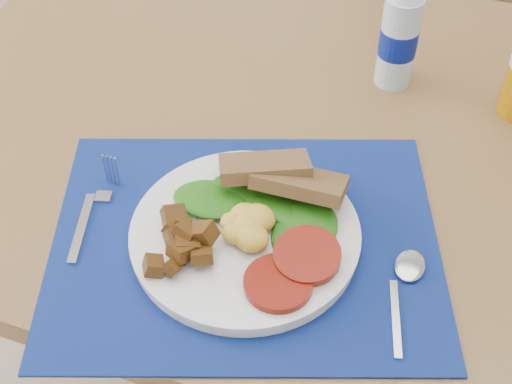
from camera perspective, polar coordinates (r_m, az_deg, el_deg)
table at (r=1.11m, az=7.98°, el=1.05°), size 1.40×0.90×0.75m
chair_far at (r=1.65m, az=15.01°, el=13.12°), size 0.54×0.53×1.16m
placemat at (r=0.91m, az=-0.87°, el=-3.98°), size 0.59×0.53×0.00m
breakfast_plate at (r=0.89m, az=-1.32°, el=-3.18°), size 0.29×0.29×0.07m
fork at (r=0.96m, az=-12.70°, el=-1.23°), size 0.05×0.17×0.00m
spoon at (r=0.88m, az=11.84°, el=-7.19°), size 0.04×0.16×0.00m
water_bottle at (r=1.12m, az=11.41°, el=12.31°), size 0.06×0.06×0.20m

